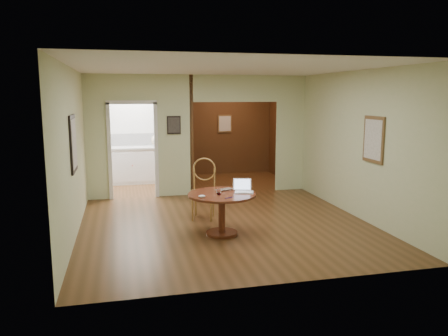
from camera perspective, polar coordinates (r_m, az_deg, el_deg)
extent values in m
plane|color=#4B2E15|center=(7.72, 0.32, -7.47)|extent=(5.00, 5.00, 0.00)
plane|color=white|center=(7.40, 0.34, 12.97)|extent=(5.00, 5.00, 0.00)
plane|color=beige|center=(5.07, 6.99, -0.81)|extent=(5.00, 0.00, 5.00)
plane|color=beige|center=(7.27, -19.20, 1.85)|extent=(0.00, 5.00, 5.00)
plane|color=beige|center=(8.38, 17.21, 2.89)|extent=(0.00, 5.00, 5.00)
cube|color=beige|center=(9.73, -16.27, 3.80)|extent=(0.50, 2.70, 0.04)
cube|color=beige|center=(9.78, -6.55, 4.14)|extent=(0.80, 2.70, 0.04)
cube|color=beige|center=(10.46, 8.62, 4.44)|extent=(0.70, 2.70, 0.04)
plane|color=silver|center=(11.72, -11.37, 4.89)|extent=(2.70, 0.00, 2.70)
plane|color=#3C1E11|center=(12.54, 0.08, 5.37)|extent=(2.70, 0.00, 2.70)
cube|color=#3C1E11|center=(11.07, -5.26, 4.78)|extent=(0.08, 2.50, 2.70)
cube|color=black|center=(7.25, -19.11, 3.03)|extent=(0.03, 0.70, 0.90)
cube|color=brown|center=(7.93, 18.96, 3.54)|extent=(0.03, 0.60, 0.80)
cube|color=black|center=(9.74, -6.57, 5.60)|extent=(0.30, 0.03, 0.40)
cube|color=white|center=(12.52, 0.10, 5.82)|extent=(0.40, 0.03, 0.50)
cube|color=white|center=(11.72, -11.33, 3.67)|extent=(2.00, 0.02, 0.32)
cylinder|color=#5E2917|center=(7.22, -0.28, -8.48)|extent=(0.51, 0.51, 0.05)
cylinder|color=#5E2917|center=(7.13, -0.29, -6.07)|extent=(0.11, 0.11, 0.59)
cylinder|color=#5E2917|center=(7.05, -0.29, -3.49)|extent=(1.10, 1.10, 0.04)
cylinder|color=#A7843B|center=(7.99, -2.76, -3.16)|extent=(0.60, 0.60, 0.03)
cylinder|color=#A7843B|center=(7.91, -4.14, -5.17)|extent=(0.03, 0.03, 0.50)
cylinder|color=#A7843B|center=(7.86, -1.72, -5.25)|extent=(0.03, 0.03, 0.50)
cylinder|color=#A7843B|center=(8.23, -3.72, -4.58)|extent=(0.03, 0.03, 0.50)
cylinder|color=#A7843B|center=(8.18, -1.40, -4.65)|extent=(0.03, 0.03, 0.50)
cylinder|color=#A7843B|center=(8.14, -3.91, -1.40)|extent=(0.03, 0.03, 0.40)
cylinder|color=#A7843B|center=(8.08, -1.25, -1.46)|extent=(0.03, 0.03, 0.40)
torus|color=#A7843B|center=(8.08, -2.58, -0.17)|extent=(0.42, 0.17, 0.43)
cube|color=white|center=(7.12, 2.64, -3.16)|extent=(0.35, 0.29, 0.01)
cube|color=silver|center=(7.09, 2.70, -3.14)|extent=(0.28, 0.18, 0.00)
cube|color=white|center=(7.21, 2.37, -2.13)|extent=(0.30, 0.14, 0.20)
cube|color=gray|center=(7.20, 2.39, -2.15)|extent=(0.26, 0.11, 0.17)
imported|color=#B1B1B6|center=(7.22, 0.23, -2.92)|extent=(0.37, 0.32, 0.02)
ellipsoid|color=white|center=(6.75, -2.91, -3.72)|extent=(0.11, 0.07, 0.05)
cylinder|color=#0E0D5E|center=(6.73, 0.63, -3.91)|extent=(0.14, 0.07, 0.01)
cube|color=white|center=(11.52, -11.18, 0.31)|extent=(2.00, 0.55, 0.90)
cube|color=silver|center=(11.46, -11.25, 2.63)|extent=(2.06, 0.60, 0.04)
sphere|color=#B20C0C|center=(11.22, -11.89, 0.31)|extent=(0.03, 0.03, 0.03)
sphere|color=#B20C0C|center=(11.29, -6.81, 0.50)|extent=(0.03, 0.03, 0.03)
ellipsoid|color=#C3B68F|center=(11.47, -8.74, 3.57)|extent=(0.35, 0.31, 0.30)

